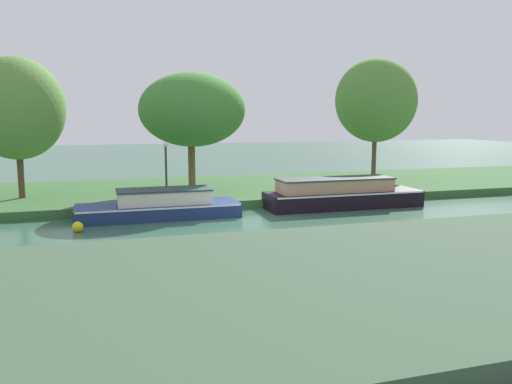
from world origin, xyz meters
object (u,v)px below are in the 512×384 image
(mooring_post_near, at_px, (283,191))
(willow_tree_centre, at_px, (192,110))
(channel_buoy, at_px, (78,227))
(willow_tree_left, at_px, (16,109))
(lamp_post, at_px, (166,163))
(navy_narrowboat, at_px, (160,206))
(black_barge, at_px, (341,194))
(willow_tree_right, at_px, (377,101))

(mooring_post_near, bearing_deg, willow_tree_centre, 137.71)
(willow_tree_centre, xyz_separation_m, channel_buoy, (-5.43, -6.39, -4.33))
(willow_tree_left, relative_size, channel_buoy, 16.47)
(willow_tree_left, bearing_deg, mooring_post_near, -16.44)
(willow_tree_left, distance_m, lamp_post, 7.35)
(willow_tree_centre, bearing_deg, lamp_post, -126.26)
(willow_tree_centre, distance_m, lamp_post, 3.72)
(navy_narrowboat, height_order, willow_tree_left, willow_tree_left)
(navy_narrowboat, bearing_deg, black_barge, -0.00)
(black_barge, bearing_deg, willow_tree_centre, 143.78)
(willow_tree_right, height_order, channel_buoy, willow_tree_right)
(black_barge, relative_size, willow_tree_right, 1.00)
(willow_tree_centre, relative_size, willow_tree_right, 0.82)
(navy_narrowboat, xyz_separation_m, willow_tree_centre, (2.22, 4.48, 4.04))
(willow_tree_left, distance_m, channel_buoy, 8.32)
(black_barge, xyz_separation_m, willow_tree_centre, (-6.12, 4.48, 3.92))
(black_barge, xyz_separation_m, mooring_post_near, (-2.47, 1.16, 0.12))
(black_barge, bearing_deg, willow_tree_right, 50.64)
(navy_narrowboat, xyz_separation_m, willow_tree_right, (14.14, 7.08, 4.69))
(willow_tree_right, distance_m, channel_buoy, 20.17)
(lamp_post, height_order, mooring_post_near, lamp_post)
(willow_tree_left, bearing_deg, willow_tree_right, 6.91)
(willow_tree_left, height_order, willow_tree_right, willow_tree_right)
(navy_narrowboat, relative_size, willow_tree_centre, 1.12)
(black_barge, height_order, navy_narrowboat, black_barge)
(black_barge, relative_size, channel_buoy, 18.63)
(mooring_post_near, relative_size, channel_buoy, 1.68)
(black_barge, xyz_separation_m, navy_narrowboat, (-8.34, 0.00, -0.12))
(navy_narrowboat, height_order, mooring_post_near, navy_narrowboat)
(willow_tree_centre, height_order, mooring_post_near, willow_tree_centre)
(navy_narrowboat, distance_m, willow_tree_left, 8.56)
(navy_narrowboat, xyz_separation_m, lamp_post, (0.55, 2.21, 1.61))
(mooring_post_near, bearing_deg, willow_tree_left, 163.56)
(willow_tree_left, height_order, mooring_post_near, willow_tree_left)
(willow_tree_centre, xyz_separation_m, mooring_post_near, (3.65, -3.32, -3.79))
(navy_narrowboat, bearing_deg, willow_tree_centre, 63.70)
(navy_narrowboat, relative_size, mooring_post_near, 10.06)
(willow_tree_left, xyz_separation_m, mooring_post_near, (11.80, -3.48, -3.83))
(willow_tree_left, bearing_deg, lamp_post, -20.61)
(lamp_post, bearing_deg, willow_tree_right, 19.70)
(navy_narrowboat, xyz_separation_m, mooring_post_near, (5.87, 1.16, 0.24))
(black_barge, distance_m, willow_tree_centre, 8.54)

